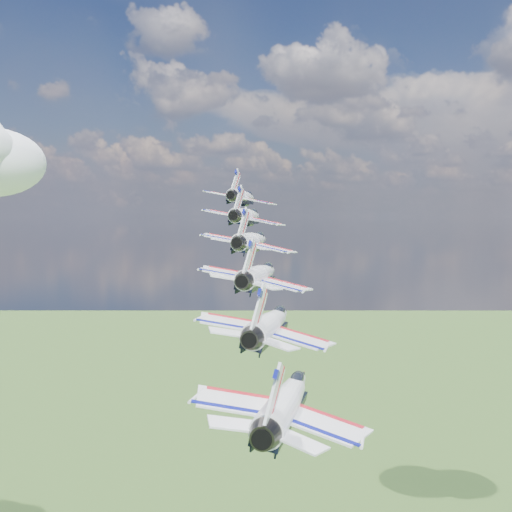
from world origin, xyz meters
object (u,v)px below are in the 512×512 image
Objects in this scene: jet_0 at (243,197)px; jet_4 at (270,323)px; jet_1 at (247,216)px; jet_2 at (253,240)px; jet_5 at (287,400)px; jet_3 at (260,274)px.

jet_4 is at bearing -73.31° from jet_0.
jet_0 is 1.00× the size of jet_1.
jet_4 is at bearing -73.31° from jet_2.
jet_1 is at bearing 106.69° from jet_5.
jet_0 is at bearing 106.69° from jet_2.
jet_1 is 1.00× the size of jet_3.
jet_1 is 34.94m from jet_4.
jet_3 is (7.31, -8.62, -2.81)m from jet_2.
jet_4 is (21.92, -25.86, -8.44)m from jet_1.
jet_1 is 1.00× the size of jet_2.
jet_3 is (14.61, -17.24, -5.63)m from jet_1.
jet_2 is at bearing -73.31° from jet_0.
jet_0 is at bearing 106.69° from jet_5.
jet_2 is (7.31, -8.62, -2.81)m from jet_1.
jet_1 reaches higher than jet_3.
jet_2 is 23.29m from jet_4.
jet_0 is 34.94m from jet_3.
jet_0 is 1.00× the size of jet_3.
jet_1 is at bearing 106.69° from jet_2.
jet_0 is at bearing 106.69° from jet_3.
jet_3 is 1.00× the size of jet_4.
jet_0 reaches higher than jet_4.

